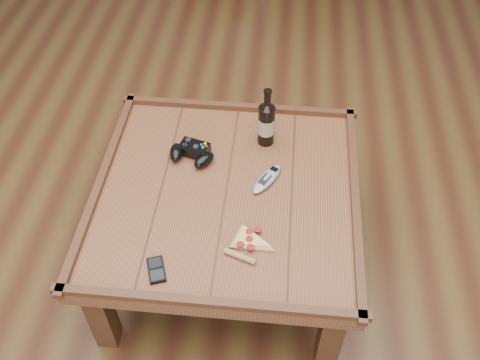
# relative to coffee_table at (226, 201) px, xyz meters

# --- Properties ---
(ground) EXTENTS (6.00, 6.00, 0.00)m
(ground) POSITION_rel_coffee_table_xyz_m (0.00, 0.00, -0.39)
(ground) COLOR #432213
(ground) RESTS_ON ground
(coffee_table) EXTENTS (1.03, 1.03, 0.48)m
(coffee_table) POSITION_rel_coffee_table_xyz_m (0.00, 0.00, 0.00)
(coffee_table) COLOR #522A17
(coffee_table) RESTS_ON ground
(beer_bottle) EXTENTS (0.07, 0.07, 0.26)m
(beer_bottle) POSITION_rel_coffee_table_xyz_m (0.13, 0.29, 0.17)
(beer_bottle) COLOR black
(beer_bottle) RESTS_ON coffee_table
(game_controller) EXTENTS (0.20, 0.16, 0.06)m
(game_controller) POSITION_rel_coffee_table_xyz_m (-0.16, 0.17, 0.09)
(game_controller) COLOR black
(game_controller) RESTS_ON coffee_table
(pizza_slice) EXTENTS (0.19, 0.24, 0.02)m
(pizza_slice) POSITION_rel_coffee_table_xyz_m (0.10, -0.24, 0.07)
(pizza_slice) COLOR tan
(pizza_slice) RESTS_ON coffee_table
(smartphone) EXTENTS (0.09, 0.11, 0.01)m
(smartphone) POSITION_rel_coffee_table_xyz_m (-0.19, -0.38, 0.07)
(smartphone) COLOR black
(smartphone) RESTS_ON coffee_table
(remote_control) EXTENTS (0.14, 0.18, 0.03)m
(remote_control) POSITION_rel_coffee_table_xyz_m (0.15, 0.07, 0.07)
(remote_control) COLOR #8D939A
(remote_control) RESTS_ON coffee_table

